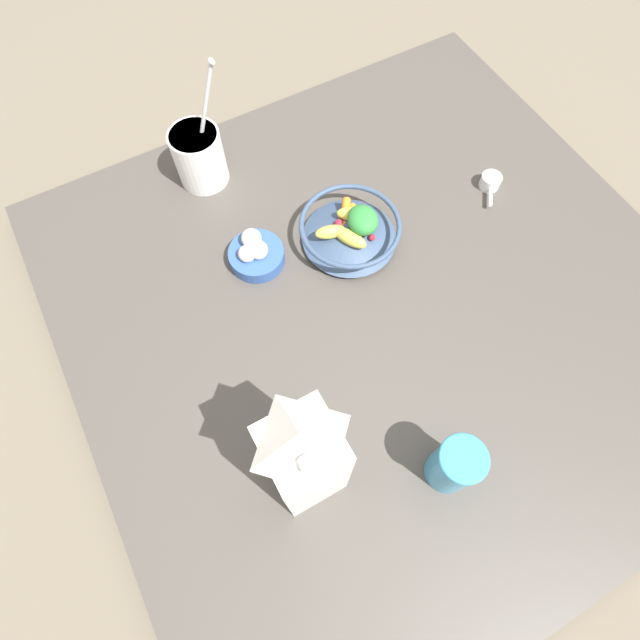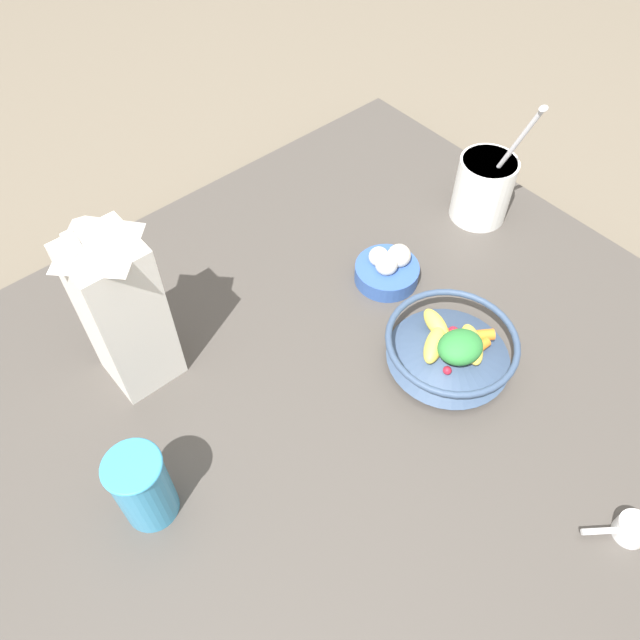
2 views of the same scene
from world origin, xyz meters
name	(u,v)px [view 1 (image 1 of 2)]	position (x,y,z in m)	size (l,w,h in m)	color
ground_plane	(381,313)	(0.00, 0.00, 0.00)	(6.00, 6.00, 0.00)	#665B4C
countertop	(382,308)	(0.00, 0.00, 0.02)	(1.14, 1.14, 0.04)	#47423D
fruit_bowl	(350,229)	(0.01, 0.15, 0.08)	(0.20, 0.20, 0.08)	#384C6B
milk_carton	(304,458)	(-0.28, -0.21, 0.20)	(0.09, 0.09, 0.31)	silver
yogurt_tub	(199,154)	(-0.17, 0.44, 0.11)	(0.13, 0.10, 0.26)	white
drinking_cup	(455,465)	(-0.08, -0.31, 0.11)	(0.07, 0.07, 0.12)	#3893C6
measuring_scoop	(490,182)	(0.34, 0.13, 0.06)	(0.06, 0.07, 0.03)	white
garlic_bowl	(255,253)	(-0.17, 0.20, 0.07)	(0.11, 0.11, 0.06)	#3356A3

